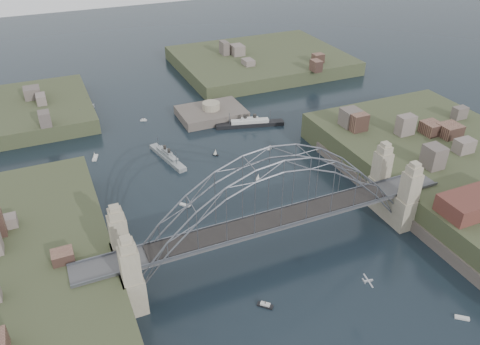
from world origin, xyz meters
name	(u,v)px	position (x,y,z in m)	size (l,w,h in m)	color
ground	(273,250)	(0.00, 0.00, 0.00)	(500.00, 500.00, 0.00)	black
bridge	(275,205)	(0.00, 0.00, 12.32)	(84.00, 13.80, 24.60)	#464749
shore_east	(469,186)	(57.32, 0.00, 1.97)	(50.50, 90.00, 12.00)	#363D23
headland_nw	(0,121)	(-55.00, 95.00, 0.50)	(60.00, 45.00, 9.00)	#363D23
headland_ne	(260,65)	(50.00, 110.00, 0.75)	(70.00, 55.00, 9.50)	#363D23
fort_island	(212,118)	(12.00, 70.00, -0.34)	(22.00, 16.00, 9.40)	#4E453E
naval_cruiser_near	(167,157)	(-10.03, 48.03, 0.84)	(6.29, 18.21, 5.44)	gray
naval_cruiser_far	(86,115)	(-27.72, 87.35, 0.89)	(8.23, 16.61, 5.70)	gray
ocean_liner	(250,124)	(21.25, 58.43, 0.87)	(22.76, 8.77, 5.58)	black
aeroplane	(367,281)	(7.85, -22.07, 7.51)	(2.01, 3.66, 0.53)	#A8A9AF
small_boat_a	(185,205)	(-12.58, 23.80, 0.15)	(2.57, 2.73, 0.45)	beige
small_boat_b	(258,177)	(9.30, 27.09, 0.98)	(1.92, 1.29, 2.38)	beige
small_boat_c	(265,305)	(-8.68, -13.93, 0.28)	(2.96, 2.90, 1.43)	beige
small_boat_d	(270,148)	(20.40, 41.76, 0.28)	(2.36, 2.28, 1.43)	beige
small_boat_e	(95,156)	(-29.43, 57.12, 0.63)	(2.35, 4.03, 2.38)	beige
small_boat_f	(215,152)	(3.67, 44.62, 1.00)	(1.57, 1.63, 2.38)	beige
small_boat_g	(462,318)	(23.73, -31.41, 0.15)	(2.56, 2.30, 0.45)	beige
small_boat_h	(143,120)	(-10.23, 76.47, 0.29)	(2.31, 1.36, 1.43)	beige
small_boat_i	(373,192)	(34.20, 9.50, 0.28)	(2.60, 2.17, 1.43)	beige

